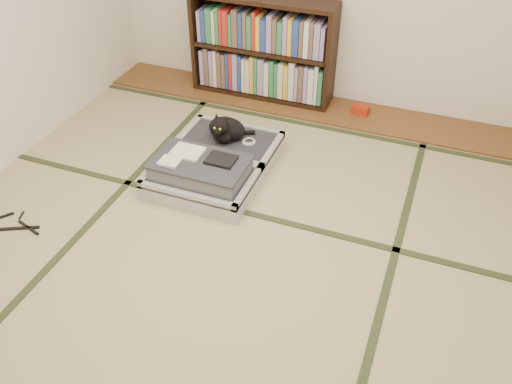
% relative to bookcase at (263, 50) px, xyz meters
% --- Properties ---
extents(floor, '(4.50, 4.50, 0.00)m').
position_rel_bookcase_xyz_m(floor, '(0.55, -2.07, -0.45)').
color(floor, tan).
rests_on(floor, ground).
extents(wood_strip, '(4.00, 0.50, 0.02)m').
position_rel_bookcase_xyz_m(wood_strip, '(0.55, -0.07, -0.44)').
color(wood_strip, brown).
rests_on(wood_strip, ground).
extents(red_item, '(0.16, 0.11, 0.07)m').
position_rel_bookcase_xyz_m(red_item, '(0.95, -0.04, -0.40)').
color(red_item, '#A8260D').
rests_on(red_item, wood_strip).
extents(room_shell, '(4.50, 4.50, 4.50)m').
position_rel_bookcase_xyz_m(room_shell, '(0.55, -2.07, 1.01)').
color(room_shell, white).
rests_on(room_shell, ground).
extents(tatami_borders, '(4.00, 4.50, 0.01)m').
position_rel_bookcase_xyz_m(tatami_borders, '(0.55, -1.58, -0.45)').
color(tatami_borders, '#2D381E').
rests_on(tatami_borders, ground).
extents(bookcase, '(1.31, 0.30, 0.92)m').
position_rel_bookcase_xyz_m(bookcase, '(0.00, 0.00, 0.00)').
color(bookcase, black).
rests_on(bookcase, wood_strip).
extents(suitcase, '(0.76, 1.02, 0.30)m').
position_rel_bookcase_xyz_m(suitcase, '(0.11, -1.36, -0.35)').
color(suitcase, silver).
rests_on(suitcase, floor).
extents(cat, '(0.34, 0.34, 0.27)m').
position_rel_bookcase_xyz_m(cat, '(0.09, -1.06, -0.20)').
color(cat, black).
rests_on(cat, suitcase).
extents(cable_coil, '(0.11, 0.11, 0.03)m').
position_rel_bookcase_xyz_m(cable_coil, '(0.27, -1.03, -0.29)').
color(cable_coil, white).
rests_on(cable_coil, suitcase).
extents(hanger, '(0.44, 0.30, 0.01)m').
position_rel_bookcase_xyz_m(hanger, '(-0.94, -2.38, -0.44)').
color(hanger, black).
rests_on(hanger, floor).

